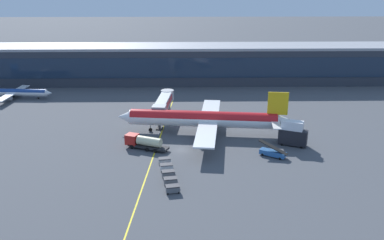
{
  "coord_description": "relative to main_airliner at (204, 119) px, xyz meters",
  "views": [
    {
      "loc": [
        1.06,
        -89.92,
        39.1
      ],
      "look_at": [
        2.9,
        8.79,
        4.5
      ],
      "focal_mm": 38.17,
      "sensor_mm": 36.0,
      "label": 1
    }
  ],
  "objects": [
    {
      "name": "ground_plane",
      "position": [
        -6.09,
        -10.75,
        -4.08
      ],
      "size": [
        700.0,
        700.0,
        0.0
      ],
      "primitive_type": "plane",
      "color": "#47494F"
    },
    {
      "name": "apron_lead_in_line",
      "position": [
        -11.96,
        -8.75,
        -4.08
      ],
      "size": [
        6.21,
        79.8,
        0.01
      ],
      "primitive_type": "cube",
      "rotation": [
        0.0,
        0.0,
        -0.07
      ],
      "color": "yellow",
      "rests_on": "ground_plane"
    },
    {
      "name": "terminal_building",
      "position": [
        -20.88,
        56.43,
        3.16
      ],
      "size": [
        216.29,
        16.93,
        14.46
      ],
      "color": "#2D333D",
      "rests_on": "ground_plane"
    },
    {
      "name": "main_airliner",
      "position": [
        0.0,
        0.0,
        0.0
      ],
      "size": [
        46.48,
        37.08,
        11.83
      ],
      "color": "white",
      "rests_on": "ground_plane"
    },
    {
      "name": "jet_bridge",
      "position": [
        -11.03,
        11.85,
        0.97
      ],
      "size": [
        5.55,
        19.26,
        6.78
      ],
      "color": "#B2B7BC",
      "rests_on": "ground_plane"
    },
    {
      "name": "fuel_tanker",
      "position": [
        -14.89,
        -9.83,
        -2.34
      ],
      "size": [
        10.92,
        6.51,
        3.25
      ],
      "color": "#232326",
      "rests_on": "ground_plane"
    },
    {
      "name": "belt_loader",
      "position": [
        15.19,
        -14.96,
        -3.09
      ],
      "size": [
        6.52,
        4.86,
        3.49
      ],
      "color": "#285B9E",
      "rests_on": "ground_plane"
    },
    {
      "name": "catering_lift",
      "position": [
        21.3,
        -8.38,
        -1.02
      ],
      "size": [
        7.23,
        5.04,
        6.3
      ],
      "color": "black",
      "rests_on": "ground_plane"
    },
    {
      "name": "baggage_cart_0",
      "position": [
        -7.46,
        -31.2,
        -3.3
      ],
      "size": [
        2.87,
        2.0,
        1.48
      ],
      "color": "#595B60",
      "rests_on": "ground_plane"
    },
    {
      "name": "baggage_cart_1",
      "position": [
        -7.99,
        -28.04,
        -3.3
      ],
      "size": [
        2.87,
        2.0,
        1.48
      ],
      "color": "#595B60",
      "rests_on": "ground_plane"
    },
    {
      "name": "baggage_cart_2",
      "position": [
        -8.51,
        -24.88,
        -3.3
      ],
      "size": [
        2.87,
        2.0,
        1.48
      ],
      "color": "#595B60",
      "rests_on": "ground_plane"
    },
    {
      "name": "baggage_cart_3",
      "position": [
        -9.04,
        -21.73,
        -3.3
      ],
      "size": [
        2.87,
        2.0,
        1.48
      ],
      "color": "#B2B7BC",
      "rests_on": "ground_plane"
    },
    {
      "name": "baggage_cart_4",
      "position": [
        -9.57,
        -18.57,
        -3.3
      ],
      "size": [
        2.87,
        2.0,
        1.48
      ],
      "color": "gray",
      "rests_on": "ground_plane"
    },
    {
      "name": "commuter_jet_far",
      "position": [
        -62.81,
        34.22,
        -1.88
      ],
      "size": [
        26.08,
        20.75,
        6.65
      ],
      "color": "white",
      "rests_on": "ground_plane"
    }
  ]
}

